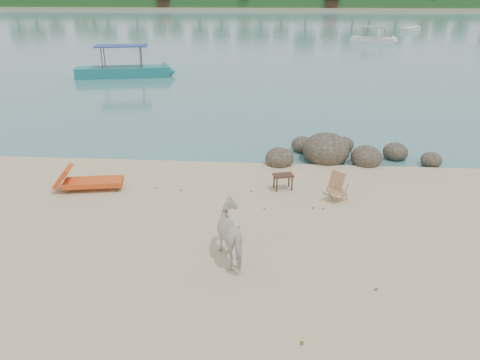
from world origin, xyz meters
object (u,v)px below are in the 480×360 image
object	(u,v)px
boulders	(335,153)
lounge_chair	(93,180)
deck_chair	(337,189)
boat_near	(121,51)
cow	(235,235)
side_table	(283,183)

from	to	relation	value
boulders	lounge_chair	world-z (taller)	boulders
boulders	lounge_chair	xyz separation A→B (m)	(-7.82, -3.45, 0.10)
deck_chair	boat_near	xyz separation A→B (m)	(-12.65, 20.13, 1.36)
boulders	deck_chair	world-z (taller)	boulders
boulders	deck_chair	size ratio (longest dim) A/B	7.79
boulders	deck_chair	distance (m)	3.79
boulders	boat_near	xyz separation A→B (m)	(-13.03, 16.36, 1.53)
cow	deck_chair	world-z (taller)	cow
boulders	lounge_chair	bearing A→B (deg)	-156.16
lounge_chair	deck_chair	bearing A→B (deg)	-13.31
cow	deck_chair	bearing A→B (deg)	-154.33
boulders	cow	world-z (taller)	cow
lounge_chair	deck_chair	size ratio (longest dim) A/B	2.75
lounge_chair	boat_near	distance (m)	20.54
side_table	deck_chair	xyz separation A→B (m)	(1.57, -0.73, 0.16)
boulders	cow	size ratio (longest dim) A/B	4.07
cow	side_table	bearing A→B (deg)	-131.24
boulders	boat_near	bearing A→B (deg)	128.54
side_table	boat_near	world-z (taller)	boat_near
lounge_chair	cow	bearing A→B (deg)	-49.06
boulders	lounge_chair	size ratio (longest dim) A/B	2.84
side_table	boat_near	xyz separation A→B (m)	(-11.08, 19.40, 1.52)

